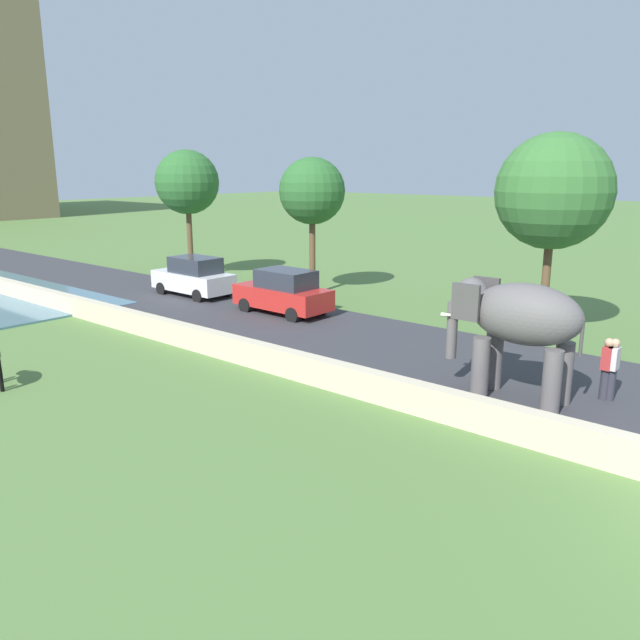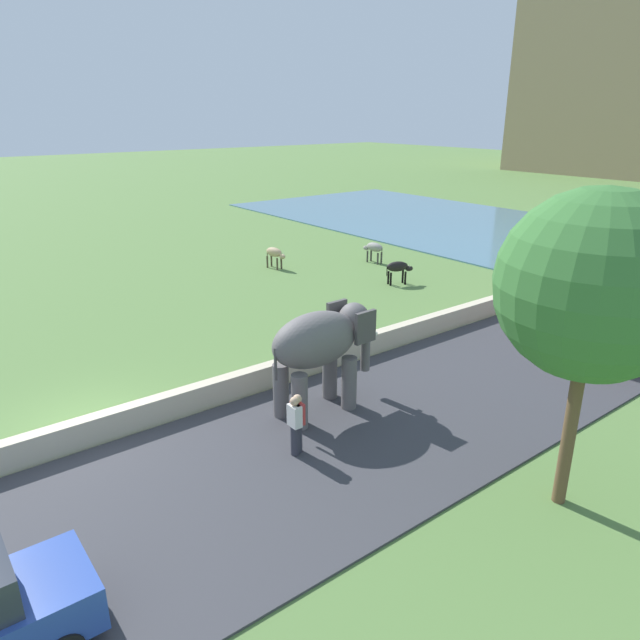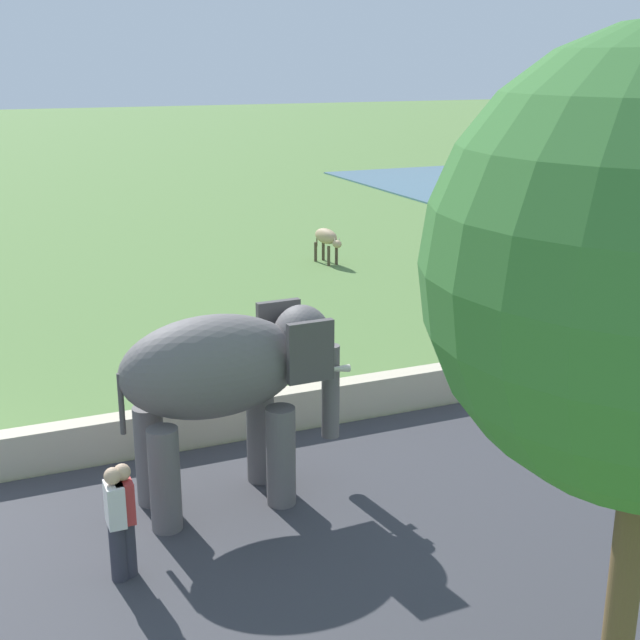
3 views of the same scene
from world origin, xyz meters
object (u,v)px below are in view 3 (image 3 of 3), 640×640
at_px(person_beside_elephant, 125,518).
at_px(cow_tan, 327,238).
at_px(person_trailing, 116,522).
at_px(cow_grey, 499,239).
at_px(cow_black, 519,271).
at_px(elephant, 227,377).

relative_size(person_beside_elephant, cow_tan, 1.15).
relative_size(person_trailing, cow_grey, 1.16).
relative_size(cow_black, cow_tan, 0.99).
bearing_deg(cow_black, elephant, -54.02).
distance_m(elephant, person_beside_elephant, 2.56).
bearing_deg(cow_grey, cow_black, -26.96).
relative_size(elephant, person_trailing, 2.13).
xyz_separation_m(elephant, cow_tan, (-14.09, 7.72, -1.20)).
relative_size(cow_grey, cow_tan, 0.99).
distance_m(cow_black, cow_tan, 6.96).
bearing_deg(elephant, person_trailing, -53.48).
bearing_deg(person_trailing, cow_tan, 148.12).
bearing_deg(cow_tan, person_trailing, -31.88).
bearing_deg(person_trailing, cow_black, 126.06).
xyz_separation_m(elephant, person_trailing, (1.44, -1.94, -1.16)).
bearing_deg(cow_tan, cow_black, 26.55).
height_order(elephant, cow_black, elephant).
xyz_separation_m(person_trailing, cow_grey, (-13.21, 14.76, -0.04)).
xyz_separation_m(person_beside_elephant, person_trailing, (0.06, -0.12, 0.00)).
bearing_deg(elephant, cow_tan, 151.29).
relative_size(person_beside_elephant, cow_grey, 1.16).
bearing_deg(person_trailing, elephant, 126.52).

